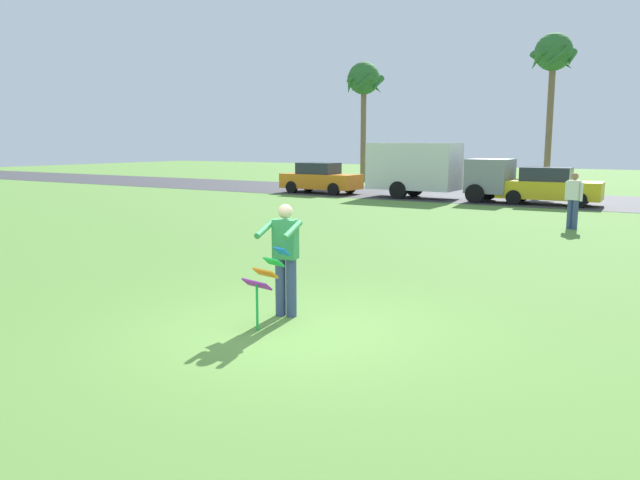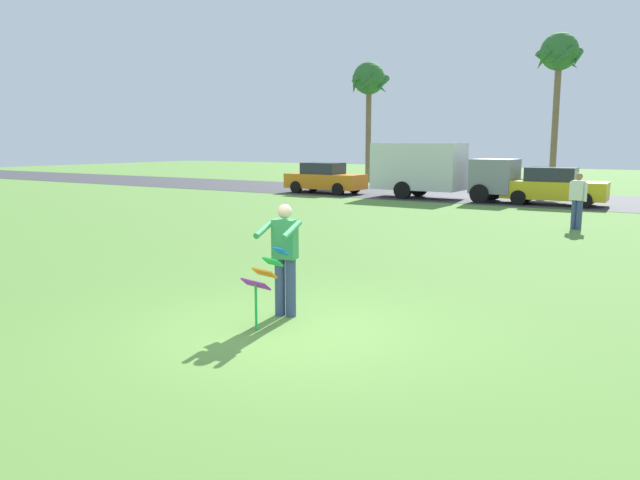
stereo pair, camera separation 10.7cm
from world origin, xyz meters
name	(u,v)px [view 1 (the left image)]	position (x,y,z in m)	size (l,w,h in m)	color
ground_plane	(291,331)	(0.00, 0.00, 0.00)	(120.00, 120.00, 0.00)	#568438
road_strip	(572,201)	(0.00, 22.90, 0.01)	(120.00, 8.00, 0.01)	#38383D
person_kite_flyer	(285,256)	(-0.49, 0.56, 0.95)	(0.63, 0.72, 1.73)	#384772
kite_held	(265,276)	(-0.39, -0.07, 0.77)	(0.53, 0.69, 1.14)	blue
parked_car_orange	(320,179)	(-12.08, 20.51, 0.77)	(4.24, 1.92, 1.60)	orange
parked_truck_grey_van	(430,169)	(-5.99, 20.50, 1.41)	(6.74, 2.21, 2.62)	gray
parked_car_yellow	(549,187)	(-0.60, 20.50, 0.77)	(4.26, 1.96, 1.60)	yellow
palm_tree_left_near	(364,83)	(-14.37, 29.74, 6.50)	(2.58, 2.71, 7.87)	brown
palm_tree_right_near	(553,59)	(-2.71, 30.54, 7.33)	(2.58, 2.71, 8.77)	brown
person_walker_near	(573,199)	(1.58, 13.12, 0.93)	(0.54, 0.33, 1.73)	#384772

